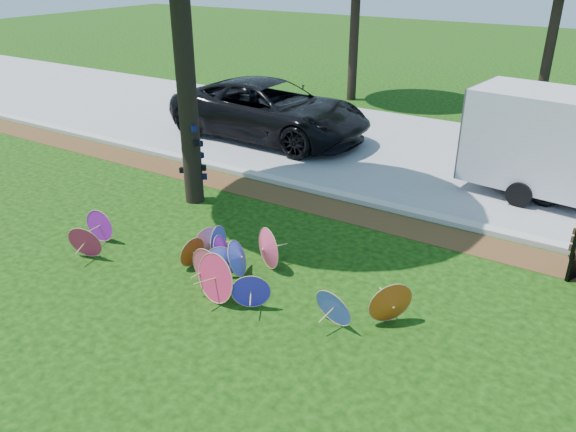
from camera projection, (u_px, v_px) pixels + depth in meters
The scene contains 7 objects.
ground at pixel (202, 298), 9.72m from camera, with size 90.00×90.00×0.00m, color black.
mulch_strip at pixel (327, 207), 13.16m from camera, with size 90.00×1.00×0.01m, color #472D16.
curb at pixel (341, 195), 13.68m from camera, with size 90.00×0.30×0.12m, color #B7B5AD.
street at pixel (404, 151), 16.88m from camera, with size 90.00×8.00×0.01m, color gray.
parasol_pile at pixel (226, 263), 10.09m from camera, with size 6.89×2.01×0.90m.
black_van at pixel (270, 110), 17.78m from camera, with size 2.99×6.49×1.80m, color black.
cargo_trailer at pixel (542, 138), 13.35m from camera, with size 3.19×2.02×2.84m, color silver.
Camera 1 is at (5.63, -6.14, 5.42)m, focal length 35.00 mm.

